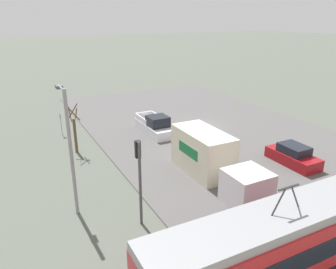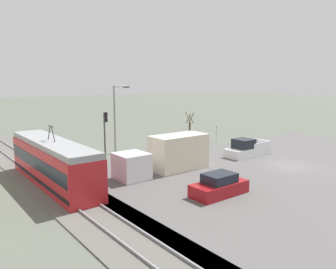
% 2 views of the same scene
% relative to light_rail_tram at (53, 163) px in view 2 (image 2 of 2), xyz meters
% --- Properties ---
extents(ground_plane, '(320.00, 320.00, 0.00)m').
position_rel_light_rail_tram_xyz_m(ground_plane, '(-8.26, -19.32, -1.71)').
color(ground_plane, '#565B51').
extents(road_surface, '(21.98, 37.17, 0.08)m').
position_rel_light_rail_tram_xyz_m(road_surface, '(-8.26, -19.32, -1.67)').
color(road_surface, '#565454').
rests_on(road_surface, ground).
extents(rail_bed, '(71.20, 4.40, 0.22)m').
position_rel_light_rail_tram_xyz_m(rail_bed, '(-8.26, -0.00, -1.67)').
color(rail_bed, '#5B5954').
rests_on(rail_bed, ground).
extents(light_rail_tram, '(13.02, 2.60, 4.50)m').
position_rel_light_rail_tram_xyz_m(light_rail_tram, '(0.00, 0.00, 0.00)').
color(light_rail_tram, '#B21E23').
rests_on(light_rail_tram, ground).
extents(box_truck, '(2.53, 8.76, 3.11)m').
position_rel_light_rail_tram_xyz_m(box_truck, '(-2.73, -9.16, -0.20)').
color(box_truck, silver).
rests_on(box_truck, ground).
extents(pickup_truck, '(2.02, 5.45, 1.88)m').
position_rel_light_rail_tram_xyz_m(pickup_truck, '(-3.13, -19.51, -0.93)').
color(pickup_truck, silver).
rests_on(pickup_truck, ground).
extents(sedan_car_0, '(1.88, 4.22, 1.54)m').
position_rel_light_rail_tram_xyz_m(sedan_car_0, '(-9.71, -8.19, -1.00)').
color(sedan_car_0, maroon).
rests_on(sedan_car_0, ground).
extents(traffic_light_pole, '(0.28, 0.47, 4.95)m').
position_rel_light_rail_tram_xyz_m(traffic_light_pole, '(3.84, -6.50, 1.51)').
color(traffic_light_pole, '#47474C').
rests_on(traffic_light_pole, ground).
extents(street_tree, '(1.00, 0.83, 4.19)m').
position_rel_light_rail_tram_xyz_m(street_tree, '(4.79, -18.38, 0.19)').
color(street_tree, brown).
rests_on(street_tree, ground).
extents(street_lamp_near_crossing, '(0.36, 1.95, 7.46)m').
position_rel_light_rail_tram_xyz_m(street_lamp_near_crossing, '(6.79, -9.40, 2.63)').
color(street_lamp_near_crossing, gray).
rests_on(street_lamp_near_crossing, ground).
extents(no_parking_sign, '(0.32, 0.08, 2.12)m').
position_rel_light_rail_tram_xyz_m(no_parking_sign, '(5.10, -23.41, -0.42)').
color(no_parking_sign, gray).
rests_on(no_parking_sign, ground).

